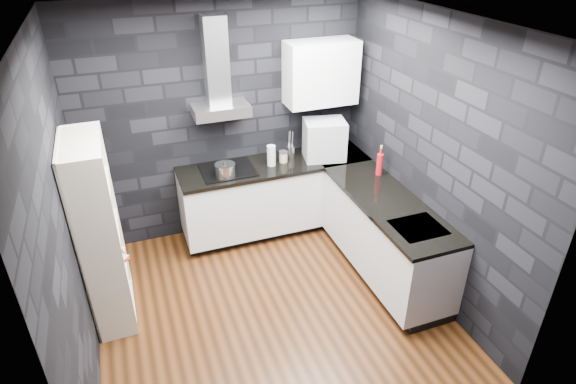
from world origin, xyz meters
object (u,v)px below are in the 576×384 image
appliance_garage (324,140)px  fruit_bowl (99,236)px  utensil_crock (290,151)px  red_bottle (380,164)px  bookshelf (100,234)px  pot (225,171)px  glass_vase (271,156)px  storage_jar (283,157)px

appliance_garage → fruit_bowl: appliance_garage is taller
utensil_crock → red_bottle: size_ratio=0.53×
appliance_garage → bookshelf: bookshelf is taller
pot → red_bottle: 1.67m
pot → fruit_bowl: 1.52m
fruit_bowl → glass_vase: bearing=24.9°
glass_vase → bookshelf: 2.03m
pot → bookshelf: bookshelf is taller
pot → fruit_bowl: pot is taller
pot → bookshelf: size_ratio=0.12×
glass_vase → utensil_crock: glass_vase is taller
utensil_crock → fruit_bowl: utensil_crock is taller
utensil_crock → glass_vase: bearing=-153.6°
storage_jar → utensil_crock: bearing=40.0°
glass_vase → appliance_garage: appliance_garage is taller
appliance_garage → utensil_crock: bearing=167.7°
glass_vase → pot: bearing=-170.1°
fruit_bowl → appliance_garage: bearing=18.6°
glass_vase → utensil_crock: size_ratio=1.86×
glass_vase → storage_jar: bearing=12.6°
red_bottle → pot: bearing=161.6°
glass_vase → red_bottle: 1.20m
storage_jar → utensil_crock: size_ratio=0.91×
fruit_bowl → storage_jar: bearing=24.0°
red_bottle → fruit_bowl: red_bottle is taller
utensil_crock → bookshelf: 2.34m
pot → storage_jar: size_ratio=1.82×
pot → fruit_bowl: (-1.31, -0.77, -0.04)m
appliance_garage → red_bottle: appliance_garage is taller
storage_jar → fruit_bowl: storage_jar is taller
pot → glass_vase: glass_vase is taller
red_bottle → bookshelf: bearing=-177.0°
storage_jar → red_bottle: 1.10m
storage_jar → fruit_bowl: 2.22m
red_bottle → utensil_crock: bearing=134.4°
fruit_bowl → bookshelf: bearing=90.0°
glass_vase → utensil_crock: bearing=26.4°
pot → red_bottle: red_bottle is taller
utensil_crock → bookshelf: size_ratio=0.07×
utensil_crock → appliance_garage: size_ratio=0.28×
storage_jar → red_bottle: red_bottle is taller
storage_jar → bookshelf: (-2.02, -0.81, -0.06)m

